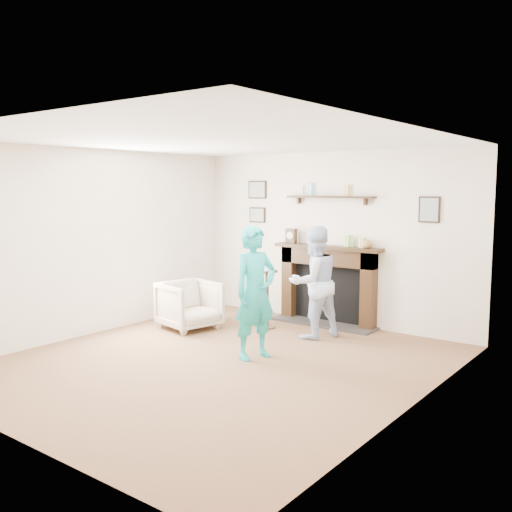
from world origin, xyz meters
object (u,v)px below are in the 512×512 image
Objects in this scene: armchair at (190,329)px; pedestal_table at (267,287)px; man at (313,337)px; woman at (255,358)px.

pedestal_table reaches higher than armchair.
pedestal_table is (-0.80, 0.05, 0.58)m from man.
man is (1.64, 0.66, 0.00)m from armchair.
armchair is 0.50× the size of man.
pedestal_table is (0.84, 0.70, 0.58)m from armchair.
woman is (1.58, -0.54, 0.00)m from armchair.
armchair is 1.24m from pedestal_table.
man is 1.20m from woman.
woman is 1.63× the size of pedestal_table.
pedestal_table is at bearing -68.69° from man.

